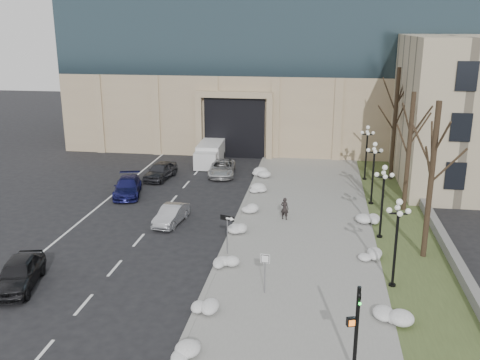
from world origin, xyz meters
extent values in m
plane|color=black|center=(0.00, 0.00, 0.00)|extent=(160.00, 160.00, 0.00)
cube|color=gray|center=(3.50, 14.00, 0.06)|extent=(9.00, 40.00, 0.12)
cube|color=gray|center=(-1.00, 14.00, 0.07)|extent=(0.30, 40.00, 0.14)
cube|color=#3E4C26|center=(10.00, 14.00, 0.05)|extent=(4.00, 40.00, 0.10)
cube|color=slate|center=(12.00, 16.00, 0.35)|extent=(0.50, 30.00, 0.70)
cube|color=tan|center=(-2.00, 42.00, 4.00)|extent=(40.00, 20.00, 8.00)
cube|color=black|center=(-4.00, 33.00, 3.00)|extent=(6.00, 2.50, 6.00)
cube|color=tan|center=(-4.00, 31.60, 6.30)|extent=(7.50, 0.60, 0.60)
cube|color=tan|center=(-7.50, 31.60, 3.00)|extent=(0.60, 0.60, 6.00)
cube|color=tan|center=(-0.50, 31.60, 3.00)|extent=(0.60, 0.60, 6.00)
cube|color=black|center=(14.00, 19.00, 2.50)|extent=(1.40, 0.25, 2.00)
cube|color=black|center=(14.00, 19.00, 6.00)|extent=(1.40, 0.25, 2.00)
cube|color=black|center=(14.00, 19.00, 9.50)|extent=(1.40, 0.25, 2.00)
imported|color=black|center=(-10.47, 3.23, 0.76)|extent=(2.75, 4.77, 1.53)
imported|color=#9D9EA4|center=(-5.26, 13.08, 0.62)|extent=(1.77, 3.90, 1.24)
imported|color=navy|center=(-10.31, 18.57, 0.69)|extent=(3.03, 5.08, 1.38)
imported|color=#BBBBBB|center=(-4.06, 25.25, 0.66)|extent=(2.69, 4.96, 1.32)
imported|color=#333338|center=(-9.08, 23.32, 0.74)|extent=(2.30, 4.52, 1.47)
imported|color=black|center=(2.20, 14.73, 0.89)|extent=(0.65, 0.52, 1.54)
cube|color=silver|center=(-5.93, 29.73, 0.98)|extent=(2.32, 4.96, 1.96)
cube|color=silver|center=(-5.82, 26.80, 0.88)|extent=(2.11, 1.64, 1.56)
cylinder|color=black|center=(-6.81, 26.96, 0.34)|extent=(0.27, 0.69, 0.68)
cylinder|color=black|center=(-4.85, 27.03, 0.34)|extent=(0.27, 0.69, 0.68)
cylinder|color=black|center=(-6.96, 31.16, 0.34)|extent=(0.27, 0.69, 0.68)
cylinder|color=black|center=(-5.00, 31.23, 0.34)|extent=(0.27, 0.69, 0.68)
cylinder|color=slate|center=(-0.65, 8.55, 1.21)|extent=(0.06, 0.06, 2.41)
cube|color=black|center=(-0.65, 8.55, 2.32)|extent=(0.84, 0.33, 0.30)
cube|color=white|center=(-0.53, 8.48, 2.32)|extent=(0.40, 0.15, 0.11)
cone|color=white|center=(-0.31, 8.40, 2.32)|extent=(0.27, 0.30, 0.24)
cylinder|color=slate|center=(1.96, 4.25, 1.08)|extent=(0.06, 0.06, 2.15)
cube|color=white|center=(1.96, 4.25, 1.95)|extent=(0.47, 0.09, 0.47)
cube|color=black|center=(1.96, 4.23, 1.95)|extent=(0.41, 0.06, 0.41)
cube|color=white|center=(1.96, 4.22, 1.95)|extent=(0.35, 0.05, 0.35)
cylinder|color=black|center=(5.98, -1.52, 1.88)|extent=(0.15, 0.15, 3.76)
imported|color=black|center=(5.98, -1.52, 3.11)|extent=(0.40, 0.85, 0.17)
sphere|color=#19E533|center=(6.03, -1.65, 3.15)|extent=(0.11, 0.11, 0.11)
cube|color=black|center=(5.76, -1.59, 2.35)|extent=(0.37, 0.28, 0.33)
cube|color=orange|center=(5.79, -1.69, 2.35)|extent=(0.23, 0.09, 0.24)
ellipsoid|color=silver|center=(-0.73, -1.60, 0.30)|extent=(1.10, 1.60, 0.36)
ellipsoid|color=silver|center=(-0.59, 2.29, 0.30)|extent=(1.10, 1.60, 0.36)
ellipsoid|color=silver|center=(-0.52, 7.21, 0.30)|extent=(1.10, 1.60, 0.36)
ellipsoid|color=silver|center=(-0.58, 12.07, 0.30)|extent=(1.10, 1.60, 0.36)
ellipsoid|color=silver|center=(-0.39, 15.66, 0.30)|extent=(1.10, 1.60, 0.36)
ellipsoid|color=silver|center=(-0.42, 20.64, 0.30)|extent=(1.10, 1.60, 0.36)
ellipsoid|color=silver|center=(-0.56, 24.99, 0.30)|extent=(1.10, 1.60, 0.36)
ellipsoid|color=silver|center=(7.84, 2.54, 0.30)|extent=(1.10, 1.60, 0.36)
ellipsoid|color=silver|center=(7.40, 9.10, 0.30)|extent=(1.10, 1.60, 0.36)
ellipsoid|color=silver|center=(7.78, 15.18, 0.30)|extent=(1.10, 1.60, 0.36)
cylinder|color=black|center=(8.30, 6.00, 0.10)|extent=(0.36, 0.36, 0.20)
cylinder|color=black|center=(8.30, 6.00, 2.00)|extent=(0.14, 0.14, 4.00)
cylinder|color=black|center=(8.30, 6.00, 4.00)|extent=(0.10, 0.90, 0.10)
cylinder|color=black|center=(8.30, 6.00, 4.00)|extent=(0.90, 0.10, 0.10)
sphere|color=silver|center=(8.30, 6.00, 4.60)|extent=(0.32, 0.32, 0.32)
sphere|color=silver|center=(8.75, 6.00, 4.15)|extent=(0.28, 0.28, 0.28)
sphere|color=silver|center=(7.85, 6.00, 4.15)|extent=(0.28, 0.28, 0.28)
sphere|color=silver|center=(8.30, 6.45, 4.15)|extent=(0.28, 0.28, 0.28)
sphere|color=silver|center=(8.30, 5.55, 4.15)|extent=(0.28, 0.28, 0.28)
cylinder|color=black|center=(8.30, 12.50, 0.10)|extent=(0.36, 0.36, 0.20)
cylinder|color=black|center=(8.30, 12.50, 2.00)|extent=(0.14, 0.14, 4.00)
cylinder|color=black|center=(8.30, 12.50, 4.00)|extent=(0.10, 0.90, 0.10)
cylinder|color=black|center=(8.30, 12.50, 4.00)|extent=(0.90, 0.10, 0.10)
sphere|color=silver|center=(8.30, 12.50, 4.60)|extent=(0.32, 0.32, 0.32)
sphere|color=silver|center=(8.75, 12.50, 4.15)|extent=(0.28, 0.28, 0.28)
sphere|color=silver|center=(7.85, 12.50, 4.15)|extent=(0.28, 0.28, 0.28)
sphere|color=silver|center=(8.30, 12.95, 4.15)|extent=(0.28, 0.28, 0.28)
sphere|color=silver|center=(8.30, 12.05, 4.15)|extent=(0.28, 0.28, 0.28)
cylinder|color=black|center=(8.30, 19.00, 0.10)|extent=(0.36, 0.36, 0.20)
cylinder|color=black|center=(8.30, 19.00, 2.00)|extent=(0.14, 0.14, 4.00)
cylinder|color=black|center=(8.30, 19.00, 4.00)|extent=(0.10, 0.90, 0.10)
cylinder|color=black|center=(8.30, 19.00, 4.00)|extent=(0.90, 0.10, 0.10)
sphere|color=silver|center=(8.30, 19.00, 4.60)|extent=(0.32, 0.32, 0.32)
sphere|color=silver|center=(8.75, 19.00, 4.15)|extent=(0.28, 0.28, 0.28)
sphere|color=silver|center=(7.85, 19.00, 4.15)|extent=(0.28, 0.28, 0.28)
sphere|color=silver|center=(8.30, 19.45, 4.15)|extent=(0.28, 0.28, 0.28)
sphere|color=silver|center=(8.30, 18.55, 4.15)|extent=(0.28, 0.28, 0.28)
cylinder|color=black|center=(8.30, 25.50, 0.10)|extent=(0.36, 0.36, 0.20)
cylinder|color=black|center=(8.30, 25.50, 2.00)|extent=(0.14, 0.14, 4.00)
cylinder|color=black|center=(8.30, 25.50, 4.00)|extent=(0.10, 0.90, 0.10)
cylinder|color=black|center=(8.30, 25.50, 4.00)|extent=(0.90, 0.10, 0.10)
sphere|color=silver|center=(8.30, 25.50, 4.60)|extent=(0.32, 0.32, 0.32)
sphere|color=silver|center=(8.75, 25.50, 4.15)|extent=(0.28, 0.28, 0.28)
sphere|color=silver|center=(7.85, 25.50, 4.15)|extent=(0.28, 0.28, 0.28)
sphere|color=silver|center=(8.30, 25.95, 4.15)|extent=(0.28, 0.28, 0.28)
sphere|color=silver|center=(8.30, 25.05, 4.15)|extent=(0.28, 0.28, 0.28)
cylinder|color=black|center=(10.50, 10.00, 4.50)|extent=(0.32, 0.32, 9.00)
cylinder|color=black|center=(10.50, 18.00, 4.25)|extent=(0.32, 0.32, 8.50)
cylinder|color=black|center=(10.50, 26.00, 4.75)|extent=(0.32, 0.32, 9.50)
camera|label=1|loc=(4.31, -19.43, 12.94)|focal=40.00mm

